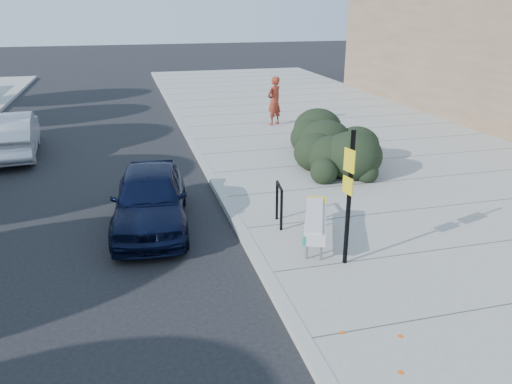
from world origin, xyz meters
TOP-DOWN VIEW (x-y plane):
  - ground at (0.00, 0.00)m, footprint 120.00×120.00m
  - sidewalk_near at (5.60, 5.00)m, footprint 11.20×50.00m
  - curb_near at (0.00, 5.00)m, footprint 0.22×50.00m
  - bench at (1.32, 1.00)m, footprint 1.20×2.06m
  - bike_rack at (0.86, 2.02)m, footprint 0.14×0.64m
  - sign_post at (1.53, -0.00)m, footprint 0.12×0.30m
  - hedge at (3.89, 6.27)m, footprint 3.35×4.79m
  - sedan_navy at (-1.87, 3.03)m, footprint 2.00×4.16m
  - wagon_silver at (-6.00, 10.02)m, footprint 1.94×4.59m
  - pedestrian at (3.63, 11.56)m, footprint 0.85×0.77m

SIDE VIEW (x-z plane):
  - ground at x=0.00m, z-range 0.00..0.00m
  - sidewalk_near at x=5.60m, z-range 0.00..0.15m
  - curb_near at x=0.00m, z-range 0.00..0.17m
  - bench at x=1.32m, z-range 0.33..0.95m
  - sedan_navy at x=-1.87m, z-range 0.00..1.37m
  - bike_rack at x=0.86m, z-range 0.25..1.19m
  - wagon_silver at x=-6.00m, z-range 0.00..1.47m
  - hedge at x=3.89m, z-range 0.15..1.78m
  - pedestrian at x=3.63m, z-range 0.15..2.09m
  - sign_post at x=1.53m, z-range 0.32..2.91m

